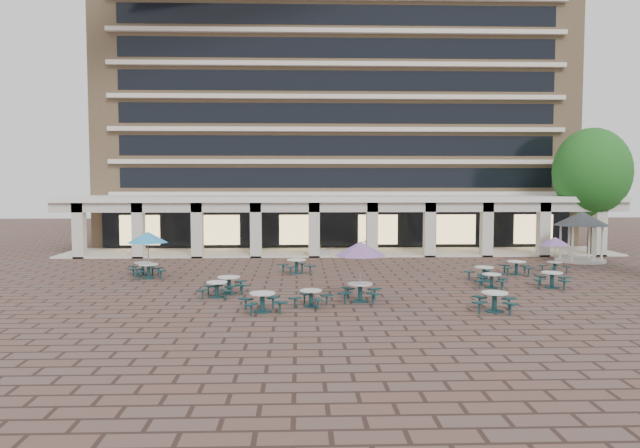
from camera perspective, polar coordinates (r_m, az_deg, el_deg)
The scene contains 21 objects.
ground at distance 33.35m, azimuth 3.61°, elevation -5.64°, with size 120.00×120.00×0.00m, color brown.
apartment_building at distance 58.70m, azimuth 1.24°, elevation 10.87°, with size 40.00×15.50×25.20m.
retail_arcade at distance 47.70m, azimuth 1.92°, elevation 0.90°, with size 42.00×6.60×4.40m.
picnic_table_0 at distance 26.75m, azimuth -5.29°, elevation -6.97°, with size 2.17×2.17×0.83m.
picnic_table_1 at distance 27.79m, azimuth -0.83°, elevation -6.65°, with size 2.02×2.02×0.74m.
picnic_table_2 at distance 27.71m, azimuth 15.67°, elevation -6.71°, with size 2.21×2.21×0.84m.
picnic_table_3 at distance 33.73m, azimuth 15.42°, elevation -4.91°, with size 1.99×1.99×0.73m.
picnic_table_4 at distance 36.76m, azimuth -15.46°, elevation -1.34°, with size 2.30×2.30×2.65m.
picnic_table_5 at distance 30.28m, azimuth -9.41°, elevation -5.80°, with size 1.82×1.82×0.76m.
picnic_table_6 at distance 28.64m, azimuth 3.70°, elevation -2.49°, with size 2.39×2.39×2.76m.
picnic_table_7 at distance 34.69m, azimuth 20.44°, elevation -4.69°, with size 2.25×2.25×0.82m.
picnic_table_8 at distance 38.43m, azimuth -15.89°, elevation -3.83°, with size 1.94×1.94×0.75m.
picnic_table_9 at distance 31.29m, azimuth -8.33°, elevation -5.39°, with size 2.04×2.04×0.84m.
picnic_table_10 at distance 35.85m, azimuth 14.77°, elevation -4.31°, with size 2.11×2.11×0.80m.
picnic_table_11 at distance 40.26m, azimuth 20.70°, elevation -1.61°, with size 1.86×1.86×2.15m.
picnic_table_12 at distance 37.49m, azimuth -2.16°, elevation -3.77°, with size 2.32×2.32×0.85m.
picnic_table_13 at distance 38.78m, azimuth 17.52°, elevation -3.74°, with size 2.02×2.02×0.81m.
gazebo at distance 46.36m, azimuth 22.80°, elevation -0.02°, with size 3.68×3.68×3.42m.
tree_east_c at distance 50.85m, azimuth 23.60°, elevation 4.38°, with size 5.70×5.70×9.50m.
planter_left at distance 45.94m, azimuth -0.11°, elevation -2.44°, with size 1.50×0.60×1.15m.
planter_right at distance 46.16m, azimuth 4.16°, elevation -2.26°, with size 1.50×0.85×1.31m.
Camera 1 is at (-3.18, -32.73, 5.58)m, focal length 35.00 mm.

